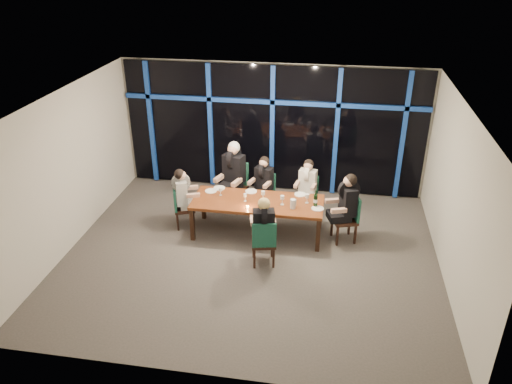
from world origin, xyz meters
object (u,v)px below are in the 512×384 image
diner_end_left (183,189)px  diner_far_left (233,167)px  dining_table (258,204)px  chair_far_mid (265,190)px  chair_end_left (180,205)px  chair_end_right (349,215)px  diner_near_mid (264,221)px  wine_bottle (315,200)px  chair_near_mid (264,241)px  chair_far_left (235,183)px  diner_far_mid (263,177)px  diner_far_right (307,180)px  water_pitcher (293,204)px  diner_end_right (347,198)px  chair_far_right (308,193)px

diner_end_left → diner_far_left: bearing=-64.4°
dining_table → chair_far_mid: chair_far_mid is taller
chair_end_left → chair_end_right: 3.42m
diner_end_left → diner_near_mid: size_ratio=0.95×
chair_end_right → wine_bottle: bearing=-98.8°
dining_table → wine_bottle: bearing=-2.0°
diner_far_left → chair_near_mid: bearing=-45.1°
chair_far_left → chair_far_mid: 0.67m
chair_end_right → chair_far_left: bearing=-130.0°
chair_end_left → diner_far_mid: bearing=-81.7°
diner_far_right → diner_end_left: (-2.46, -0.90, 0.01)m
diner_far_left → chair_end_left: bearing=-115.8°
chair_far_left → diner_end_left: bearing=-112.7°
chair_far_mid → chair_near_mid: chair_near_mid is taller
chair_far_mid → diner_far_right: bearing=15.7°
chair_far_mid → diner_far_mid: 0.36m
diner_far_right → water_pitcher: diner_far_right is taller
chair_far_mid → wine_bottle: bearing=-24.5°
diner_far_left → wine_bottle: 2.09m
chair_far_mid → water_pitcher: size_ratio=4.62×
diner_end_right → diner_far_mid: bearing=-135.0°
chair_end_right → diner_far_right: (-0.89, 0.89, 0.29)m
diner_near_mid → diner_far_right: bearing=-120.5°
diner_far_mid → diner_near_mid: (0.30, -1.92, 0.05)m
chair_near_mid → diner_far_left: 2.32m
chair_end_left → diner_far_mid: (1.59, 0.89, 0.35)m
chair_far_left → chair_far_mid: size_ratio=1.21×
diner_far_right → water_pitcher: (-0.20, -1.15, 0.01)m
chair_end_left → diner_far_right: bearing=-90.8°
diner_end_left → diner_end_right: bearing=-111.1°
diner_far_left → water_pitcher: diner_far_left is taller
water_pitcher → chair_end_left: bearing=-169.7°
chair_near_mid → diner_end_right: size_ratio=0.98×
chair_far_left → chair_far_mid: chair_far_left is taller
chair_end_left → diner_end_left: bearing=-90.0°
chair_near_mid → diner_far_right: (0.63, 2.04, 0.31)m
chair_end_left → diner_far_right: size_ratio=1.04×
chair_near_mid → water_pitcher: 1.04m
diner_end_right → diner_near_mid: diner_end_right is taller
chair_far_right → diner_far_left: 1.71m
dining_table → diner_near_mid: size_ratio=2.85×
dining_table → diner_end_left: (-1.55, 0.07, 0.17)m
chair_far_mid → diner_end_left: size_ratio=1.03×
diner_near_mid → chair_far_right: bearing=-120.3°
chair_far_right → wine_bottle: wine_bottle is taller
diner_far_right → chair_far_right: bearing=90.0°
diner_far_mid → diner_end_right: diner_end_right is taller
chair_far_left → diner_far_left: 0.43m
diner_end_left → diner_near_mid: (1.82, -1.06, 0.04)m
wine_bottle → diner_end_left: bearing=177.8°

